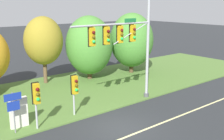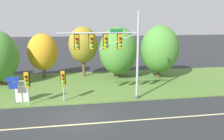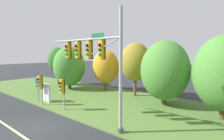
% 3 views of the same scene
% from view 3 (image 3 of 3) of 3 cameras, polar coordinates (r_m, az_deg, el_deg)
% --- Properties ---
extents(ground_plane, '(160.00, 160.00, 0.00)m').
position_cam_3_polar(ground_plane, '(13.95, -23.82, -16.57)').
color(ground_plane, '#282B2D').
extents(lane_stripe, '(36.00, 0.16, 0.01)m').
position_cam_3_polar(lane_stripe, '(13.51, -28.58, -17.51)').
color(lane_stripe, beige).
rests_on(lane_stripe, ground).
extents(grass_verge, '(48.00, 11.50, 0.10)m').
position_cam_3_polar(grass_verge, '(18.87, -0.48, -10.16)').
color(grass_verge, '#517533').
rests_on(grass_verge, ground).
extents(traffic_signal_mast, '(7.11, 0.49, 7.84)m').
position_cam_3_polar(traffic_signal_mast, '(12.20, -5.72, 4.26)').
color(traffic_signal_mast, '#9EA0A5').
rests_on(traffic_signal_mast, grass_verge).
extents(pedestrian_signal_near_kerb, '(0.46, 0.55, 2.96)m').
position_cam_3_polar(pedestrian_signal_near_kerb, '(18.20, -22.40, -4.15)').
color(pedestrian_signal_near_kerb, '#9EA0A5').
rests_on(pedestrian_signal_near_kerb, grass_verge).
extents(pedestrian_signal_further_along, '(0.46, 0.55, 2.84)m').
position_cam_3_polar(pedestrian_signal_further_along, '(15.99, -16.01, -5.59)').
color(pedestrian_signal_further_along, '#9EA0A5').
rests_on(pedestrian_signal_further_along, grass_verge).
extents(route_sign_post, '(1.01, 0.08, 2.50)m').
position_cam_3_polar(route_sign_post, '(19.55, -22.96, -4.82)').
color(route_sign_post, slate).
rests_on(route_sign_post, grass_verge).
extents(tree_nearest_road, '(3.25, 3.25, 6.01)m').
position_cam_3_polar(tree_nearest_road, '(29.20, -17.21, 3.09)').
color(tree_nearest_road, brown).
rests_on(tree_nearest_road, grass_verge).
extents(tree_left_of_mast, '(4.41, 4.41, 6.02)m').
position_cam_3_polar(tree_left_of_mast, '(25.28, -13.78, 1.26)').
color(tree_left_of_mast, '#423021').
rests_on(tree_left_of_mast, grass_verge).
extents(tree_behind_signpost, '(3.64, 3.64, 5.47)m').
position_cam_3_polar(tree_behind_signpost, '(24.04, -2.07, 1.04)').
color(tree_behind_signpost, brown).
rests_on(tree_behind_signpost, grass_verge).
extents(tree_mid_verge, '(3.60, 3.60, 6.30)m').
position_cam_3_polar(tree_mid_verge, '(20.71, 7.60, 2.63)').
color(tree_mid_verge, brown).
rests_on(tree_mid_verge, grass_verge).
extents(tree_tall_centre, '(4.64, 4.64, 6.29)m').
position_cam_3_polar(tree_tall_centre, '(17.63, 16.84, -0.15)').
color(tree_tall_centre, '#4C3823').
rests_on(tree_tall_centre, grass_verge).
extents(info_kiosk, '(1.10, 0.24, 1.90)m').
position_cam_3_polar(info_kiosk, '(19.56, -20.54, -6.95)').
color(info_kiosk, silver).
rests_on(info_kiosk, grass_verge).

